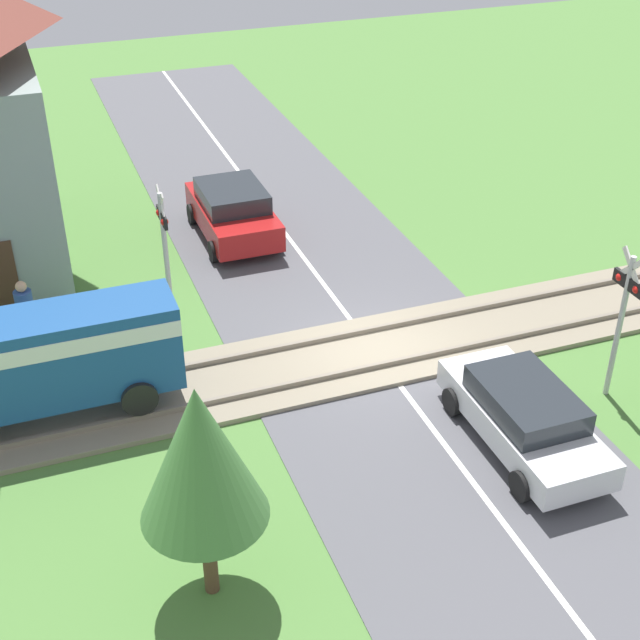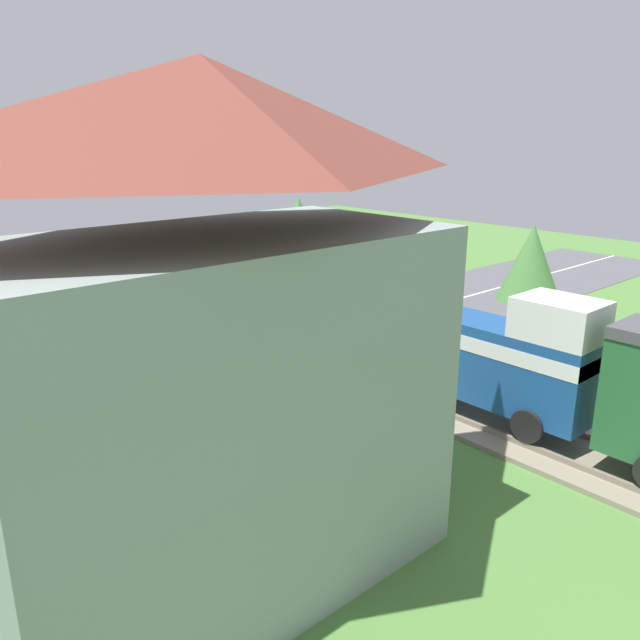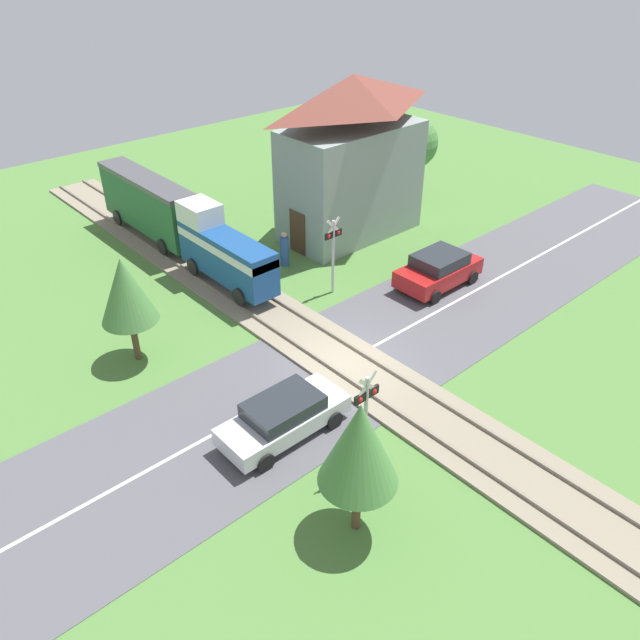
{
  "view_description": "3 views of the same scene",
  "coord_description": "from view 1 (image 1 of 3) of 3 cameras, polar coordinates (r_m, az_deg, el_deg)",
  "views": [
    {
      "loc": [
        -15.62,
        7.12,
        11.54
      ],
      "look_at": [
        0.0,
        1.36,
        1.2
      ],
      "focal_mm": 50.0,
      "sensor_mm": 36.0,
      "label": 1
    },
    {
      "loc": [
        12.43,
        15.4,
        6.82
      ],
      "look_at": [
        0.0,
        1.36,
        1.2
      ],
      "focal_mm": 35.0,
      "sensor_mm": 36.0,
      "label": 2
    },
    {
      "loc": [
        -12.83,
        -13.05,
        13.6
      ],
      "look_at": [
        0.0,
        1.36,
        1.2
      ],
      "focal_mm": 35.0,
      "sensor_mm": 36.0,
      "label": 3
    }
  ],
  "objects": [
    {
      "name": "track_bed",
      "position": [
        20.65,
        3.56,
        -1.98
      ],
      "size": [
        2.8,
        48.0,
        0.24
      ],
      "color": "gray",
      "rests_on": "ground_plane"
    },
    {
      "name": "crossing_signal_west_approach",
      "position": [
        19.19,
        18.85,
        0.83
      ],
      "size": [
        0.9,
        0.18,
        3.45
      ],
      "color": "#B7B7B7",
      "rests_on": "ground_plane"
    },
    {
      "name": "road_surface",
      "position": [
        20.68,
        3.55,
        -2.11
      ],
      "size": [
        48.0,
        6.4,
        0.02
      ],
      "color": "#515156",
      "rests_on": "ground_plane"
    },
    {
      "name": "car_near_crossing",
      "position": [
        18.04,
        12.92,
        -5.95
      ],
      "size": [
        4.2,
        1.84,
        1.36
      ],
      "color": "silver",
      "rests_on": "ground_plane"
    },
    {
      "name": "car_far_side",
      "position": [
        25.66,
        -5.6,
        6.97
      ],
      "size": [
        3.95,
        2.04,
        1.54
      ],
      "color": "#A81919",
      "rests_on": "ground_plane"
    },
    {
      "name": "ground_plane",
      "position": [
        20.68,
        3.55,
        -2.14
      ],
      "size": [
        60.0,
        60.0,
        0.0
      ],
      "primitive_type": "plane",
      "color": "#4C7A38"
    },
    {
      "name": "crossing_signal_east_approach",
      "position": [
        21.19,
        -9.94,
        5.17
      ],
      "size": [
        0.9,
        0.18,
        3.45
      ],
      "color": "#B7B7B7",
      "rests_on": "ground_plane"
    },
    {
      "name": "tree_roadside_hedge",
      "position": [
        13.47,
        -7.67,
        -8.58
      ],
      "size": [
        2.01,
        2.01,
        4.1
      ],
      "color": "brown",
      "rests_on": "ground_plane"
    },
    {
      "name": "pedestrian_by_station",
      "position": [
        21.69,
        -18.25,
        0.27
      ],
      "size": [
        0.41,
        0.41,
        1.66
      ],
      "color": "#2D4C8E",
      "rests_on": "ground_plane"
    }
  ]
}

